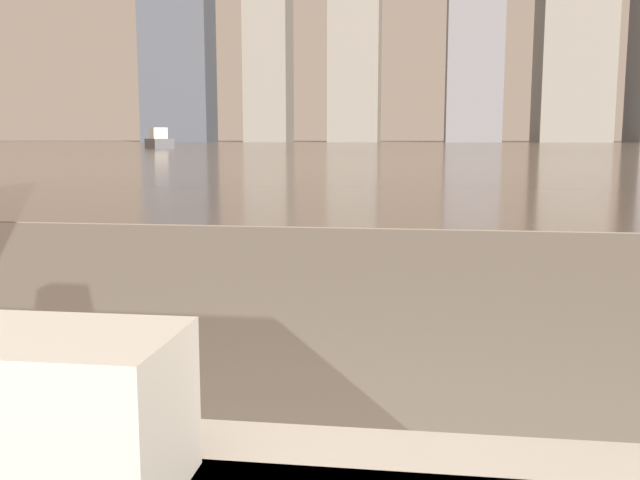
# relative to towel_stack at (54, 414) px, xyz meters

# --- Properties ---
(towel_stack) EXTENTS (0.24, 0.16, 0.16)m
(towel_stack) POSITION_rel_towel_stack_xyz_m (0.00, 0.00, 0.00)
(towel_stack) COLOR silver
(towel_stack) RESTS_ON bathtub
(harbor_water) EXTENTS (180.00, 110.00, 0.01)m
(harbor_water) POSITION_rel_towel_stack_xyz_m (0.04, 61.21, -0.61)
(harbor_water) COLOR gray
(harbor_water) RESTS_ON ground_plane
(harbor_boat_0) EXTENTS (3.38, 4.26, 1.55)m
(harbor_boat_0) POSITION_rel_towel_stack_xyz_m (-19.11, 51.23, -0.06)
(harbor_boat_0) COLOR #4C4C51
(harbor_boat_0) RESTS_ON harbor_water
(skyline_tower_0) EXTENTS (11.41, 6.84, 39.44)m
(skyline_tower_0) POSITION_rel_towel_stack_xyz_m (-40.10, 117.21, 19.10)
(skyline_tower_0) COLOR #4C515B
(skyline_tower_0) RESTS_ON ground_plane
(skyline_tower_4) EXTENTS (10.76, 10.61, 36.54)m
(skyline_tower_4) POSITION_rel_towel_stack_xyz_m (23.72, 117.21, 17.65)
(skyline_tower_4) COLOR gray
(skyline_tower_4) RESTS_ON ground_plane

